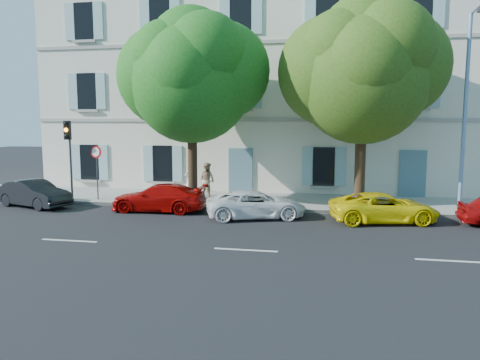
% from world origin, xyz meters
% --- Properties ---
extents(ground, '(90.00, 90.00, 0.00)m').
position_xyz_m(ground, '(0.00, 0.00, 0.00)').
color(ground, black).
extents(sidewalk, '(36.00, 4.50, 0.15)m').
position_xyz_m(sidewalk, '(0.00, 4.45, 0.07)').
color(sidewalk, '#A09E96').
rests_on(sidewalk, ground).
extents(kerb, '(36.00, 0.16, 0.16)m').
position_xyz_m(kerb, '(0.00, 2.28, 0.08)').
color(kerb, '#9E998E').
rests_on(kerb, ground).
extents(building, '(28.00, 7.00, 12.00)m').
position_xyz_m(building, '(0.00, 10.20, 6.00)').
color(building, silver).
rests_on(building, ground).
extents(car_dark_sedan, '(4.03, 2.44, 1.25)m').
position_xyz_m(car_dark_sedan, '(-10.93, 1.28, 0.63)').
color(car_dark_sedan, black).
rests_on(car_dark_sedan, ground).
extents(car_red_coupe, '(4.20, 1.77, 1.21)m').
position_xyz_m(car_red_coupe, '(-4.87, 1.38, 0.61)').
color(car_red_coupe, '#A50704').
rests_on(car_red_coupe, ground).
extents(car_white_coupe, '(4.46, 3.03, 1.13)m').
position_xyz_m(car_white_coupe, '(-0.44, 0.80, 0.57)').
color(car_white_coupe, white).
rests_on(car_white_coupe, ground).
extents(car_yellow_supercar, '(4.51, 2.78, 1.17)m').
position_xyz_m(car_yellow_supercar, '(4.64, 0.96, 0.58)').
color(car_yellow_supercar, yellow).
rests_on(car_yellow_supercar, ground).
extents(tree_left, '(5.58, 5.58, 8.64)m').
position_xyz_m(tree_left, '(-3.75, 2.89, 5.71)').
color(tree_left, '#3A2819').
rests_on(tree_left, sidewalk).
extents(tree_right, '(5.71, 5.71, 8.80)m').
position_xyz_m(tree_right, '(3.80, 3.12, 5.79)').
color(tree_right, '#3A2819').
rests_on(tree_right, sidewalk).
extents(traffic_light, '(0.33, 0.43, 3.81)m').
position_xyz_m(traffic_light, '(-9.82, 2.57, 2.91)').
color(traffic_light, '#383A3D').
rests_on(traffic_light, sidewalk).
extents(road_sign, '(0.60, 0.17, 2.63)m').
position_xyz_m(road_sign, '(-8.58, 2.90, 2.05)').
color(road_sign, '#383A3D').
rests_on(road_sign, sidewalk).
extents(street_lamp, '(0.27, 1.73, 8.14)m').
position_xyz_m(street_lamp, '(7.90, 2.70, 4.76)').
color(street_lamp, '#7293BF').
rests_on(street_lamp, sidewalk).
extents(pedestrian_a, '(0.75, 0.66, 1.73)m').
position_xyz_m(pedestrian_a, '(-4.25, 4.27, 1.01)').
color(pedestrian_a, white).
rests_on(pedestrian_a, sidewalk).
extents(pedestrian_b, '(1.07, 0.99, 1.78)m').
position_xyz_m(pedestrian_b, '(-3.44, 4.29, 1.04)').
color(pedestrian_b, tan).
rests_on(pedestrian_b, sidewalk).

